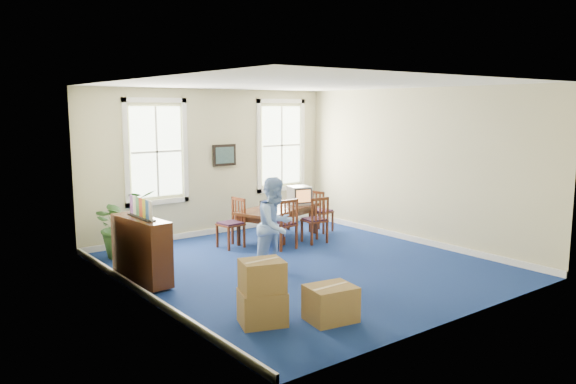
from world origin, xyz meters
TOP-DOWN VIEW (x-y plane):
  - floor at (0.00, 0.00)m, footprint 6.50×6.50m
  - ceiling at (0.00, 0.00)m, footprint 6.50×6.50m
  - wall_back at (0.00, 3.25)m, footprint 6.50×0.00m
  - wall_front at (0.00, -3.25)m, footprint 6.50×0.00m
  - wall_left at (-3.00, 0.00)m, footprint 0.00×6.50m
  - wall_right at (3.00, 0.00)m, footprint 0.00×6.50m
  - baseboard_back at (0.00, 3.22)m, footprint 6.00×0.04m
  - baseboard_left at (-2.97, 0.00)m, footprint 0.04×6.50m
  - baseboard_right at (2.97, 0.00)m, footprint 0.04×6.50m
  - window_left at (-1.30, 3.23)m, footprint 1.40×0.12m
  - window_right at (1.90, 3.23)m, footprint 1.40×0.12m
  - wall_picture at (0.30, 3.20)m, footprint 0.58×0.06m
  - conference_table at (0.85, 1.91)m, footprint 2.23×1.54m
  - crt_tv at (1.45, 1.96)m, footprint 0.54×0.57m
  - game_console at (1.73, 1.91)m, footprint 0.23×0.25m
  - equipment_bag at (0.62, 1.96)m, footprint 0.41×0.34m
  - chair_near_left at (0.43, 1.22)m, footprint 0.47×0.47m
  - chair_near_right at (1.27, 1.22)m, footprint 0.49×0.49m
  - chair_end_left at (-0.36, 1.91)m, footprint 0.49×0.49m
  - chair_end_right at (2.05, 1.91)m, footprint 0.53×0.53m
  - man at (-0.67, -0.06)m, footprint 0.94×0.81m
  - credenza at (-2.70, 0.80)m, footprint 0.51×1.35m
  - brochure_rack at (-2.68, 0.80)m, footprint 0.22×0.79m
  - potted_plant at (-2.33, 2.54)m, footprint 1.33×1.22m
  - cardboard_boxes at (-1.93, -1.69)m, footprint 1.92×1.92m

SIDE VIEW (x-z plane):
  - floor at x=0.00m, z-range 0.00..0.00m
  - baseboard_back at x=0.00m, z-range 0.00..0.12m
  - baseboard_left at x=-2.97m, z-range 0.00..0.12m
  - baseboard_right at x=2.97m, z-range 0.00..0.12m
  - conference_table at x=0.85m, z-range 0.00..0.69m
  - cardboard_boxes at x=-1.93m, z-range 0.00..0.90m
  - chair_end_right at x=2.05m, z-range 0.00..0.96m
  - chair_near_right at x=1.27m, z-range 0.00..0.98m
  - chair_end_left at x=-0.36m, z-range 0.00..1.00m
  - chair_near_left at x=0.43m, z-range 0.00..1.02m
  - credenza at x=-2.70m, z-range 0.00..1.03m
  - potted_plant at x=-2.33m, z-range 0.00..1.27m
  - game_console at x=1.73m, z-range 0.69..0.75m
  - equipment_bag at x=0.62m, z-range 0.69..0.87m
  - man at x=-0.67m, z-range 0.00..1.65m
  - crt_tv at x=1.45m, z-range 0.69..1.09m
  - brochure_rack at x=-2.68m, z-range 1.03..1.38m
  - wall_back at x=0.00m, z-range -1.65..4.85m
  - wall_front at x=0.00m, z-range -1.65..4.85m
  - wall_left at x=-3.00m, z-range -1.65..4.85m
  - wall_right at x=3.00m, z-range -1.65..4.85m
  - wall_picture at x=0.30m, z-range 1.51..1.99m
  - window_left at x=-1.30m, z-range 0.80..3.00m
  - window_right at x=1.90m, z-range 0.80..3.00m
  - ceiling at x=0.00m, z-range 3.20..3.20m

